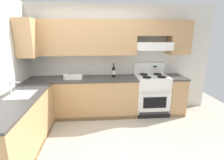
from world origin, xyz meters
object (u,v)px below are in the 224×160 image
(stove, at_px, (151,94))
(bowl, at_px, (74,78))
(wine_bottle, at_px, (114,71))
(paper_towel_roll, at_px, (66,76))

(stove, distance_m, bowl, 1.86)
(wine_bottle, distance_m, paper_towel_roll, 1.09)
(bowl, bearing_deg, paper_towel_roll, 175.64)
(stove, relative_size, paper_towel_roll, 10.77)
(stove, bearing_deg, wine_bottle, 175.74)
(bowl, height_order, paper_towel_roll, paper_towel_roll)
(wine_bottle, xyz_separation_m, bowl, (-0.90, -0.11, -0.11))
(stove, relative_size, wine_bottle, 3.45)
(stove, height_order, bowl, stove)
(stove, height_order, wine_bottle, wine_bottle)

